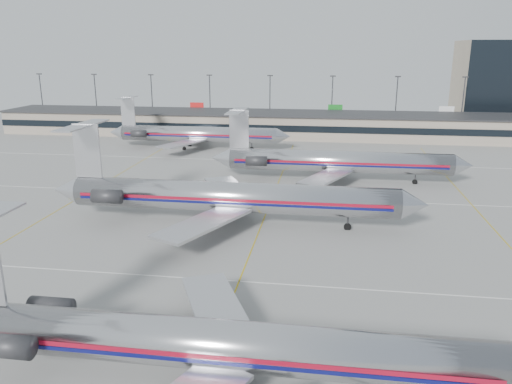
# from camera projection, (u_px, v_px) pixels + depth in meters

# --- Properties ---
(ground) EXTENTS (260.00, 260.00, 0.00)m
(ground) POSITION_uv_depth(u_px,v_px,m) (217.00, 336.00, 40.47)
(ground) COLOR gray
(ground) RESTS_ON ground
(apron_markings) EXTENTS (160.00, 0.15, 0.02)m
(apron_markings) POSITION_uv_depth(u_px,v_px,m) (239.00, 281.00, 49.98)
(apron_markings) COLOR silver
(apron_markings) RESTS_ON ground
(terminal) EXTENTS (162.00, 17.00, 6.25)m
(terminal) POSITION_uv_depth(u_px,v_px,m) (297.00, 124.00, 132.80)
(terminal) COLOR gray
(terminal) RESTS_ON ground
(light_mast_row) EXTENTS (163.60, 0.40, 15.28)m
(light_mast_row) POSITION_uv_depth(u_px,v_px,m) (301.00, 99.00, 144.65)
(light_mast_row) COLOR #38383D
(light_mast_row) RESTS_ON ground
(distant_building) EXTENTS (30.00, 20.00, 25.00)m
(distant_building) POSITION_uv_depth(u_px,v_px,m) (510.00, 84.00, 150.22)
(distant_building) COLOR tan
(distant_building) RESTS_ON ground
(jet_foreground) EXTENTS (43.19, 25.43, 11.31)m
(jet_foreground) POSITION_uv_depth(u_px,v_px,m) (209.00, 343.00, 33.67)
(jet_foreground) COLOR silver
(jet_foreground) RESTS_ON ground
(jet_second_row) EXTENTS (50.01, 29.45, 13.09)m
(jet_second_row) POSITION_uv_depth(u_px,v_px,m) (225.00, 196.00, 65.48)
(jet_second_row) COLOR silver
(jet_second_row) RESTS_ON ground
(jet_third_row) EXTENTS (45.20, 27.80, 12.36)m
(jet_third_row) POSITION_uv_depth(u_px,v_px,m) (333.00, 161.00, 87.11)
(jet_third_row) COLOR silver
(jet_third_row) RESTS_ON ground
(jet_back_row) EXTENTS (43.22, 26.58, 11.82)m
(jet_back_row) POSITION_uv_depth(u_px,v_px,m) (195.00, 134.00, 116.16)
(jet_back_row) COLOR silver
(jet_back_row) RESTS_ON ground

